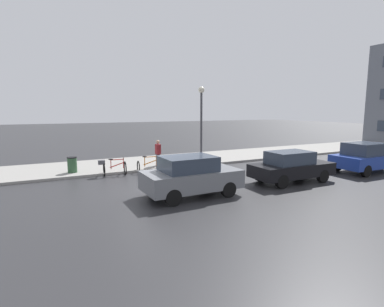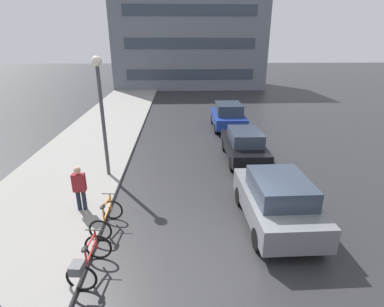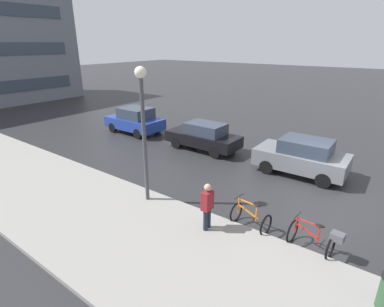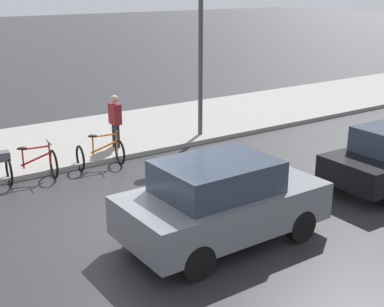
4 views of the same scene
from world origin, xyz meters
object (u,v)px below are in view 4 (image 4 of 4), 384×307
Objects in this scene: pedestrian at (115,120)px; streetlamp at (201,34)px; car_grey at (221,201)px; bicycle_nearest at (25,164)px; bicycle_second at (101,153)px.

pedestrian is 3.67m from streetlamp.
pedestrian reaches higher than car_grey.
pedestrian is (-1.03, 3.01, 0.46)m from bicycle_nearest.
car_grey is (5.25, 0.06, 0.45)m from bicycle_second.
pedestrian is at bearing 136.48° from bicycle_second.
bicycle_second is at bearing 89.98° from bicycle_nearest.
car_grey is at bearing -8.35° from pedestrian.
car_grey is 2.35× the size of pedestrian.
bicycle_nearest is 0.30× the size of streetlamp.
car_grey is at bearing 0.65° from bicycle_second.
pedestrian is (-6.28, 0.92, 0.11)m from car_grey.
bicycle_second is at bearing -43.52° from pedestrian.
bicycle_second is 0.73× the size of pedestrian.
bicycle_nearest is at bearing -158.34° from car_grey.
bicycle_nearest is 5.66m from car_grey.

